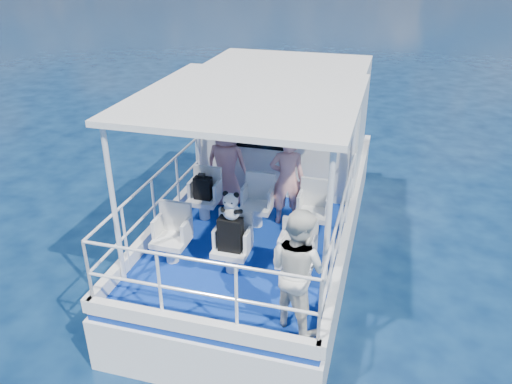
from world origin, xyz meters
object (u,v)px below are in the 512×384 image
at_px(passenger_port_fwd, 227,164).
at_px(passenger_stbd_aft, 298,269).
at_px(panda, 231,206).
at_px(backpack_center, 231,234).

bearing_deg(passenger_port_fwd, passenger_stbd_aft, 126.07).
bearing_deg(passenger_stbd_aft, panda, -6.06).
relative_size(passenger_port_fwd, backpack_center, 3.12).
xyz_separation_m(passenger_port_fwd, panda, (0.72, -1.95, 0.31)).
bearing_deg(backpack_center, passenger_stbd_aft, -35.74).
bearing_deg(passenger_stbd_aft, passenger_port_fwd, -26.77).
height_order(passenger_port_fwd, panda, passenger_port_fwd).
bearing_deg(panda, passenger_stbd_aft, -36.26).
distance_m(passenger_stbd_aft, panda, 1.32).
xyz_separation_m(backpack_center, panda, (0.02, 0.00, 0.44)).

